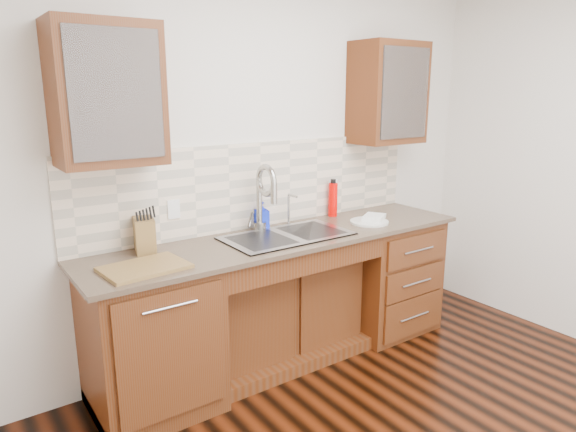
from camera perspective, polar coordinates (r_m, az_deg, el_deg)
wall_back at (r=3.61m, az=-3.66°, el=5.87°), size 4.00×0.10×2.70m
base_cabinet_left at (r=3.17m, az=-15.00°, el=-13.01°), size 0.70×0.62×0.88m
base_cabinet_center at (r=3.67m, az=-1.18°, el=-10.27°), size 1.20×0.44×0.70m
base_cabinet_right at (r=4.14m, az=10.56°, el=-6.30°), size 0.70×0.62×0.88m
countertop at (r=3.40m, az=-0.24°, el=-2.45°), size 2.70×0.65×0.03m
backsplash at (r=3.59m, az=-3.12°, el=3.47°), size 2.70×0.02×0.59m
sink at (r=3.41m, az=-0.10°, el=-3.64°), size 0.84×0.46×0.19m
faucet at (r=3.48m, az=-3.21°, el=1.57°), size 0.04×0.04×0.40m
filter_tap at (r=3.64m, az=0.06°, el=0.85°), size 0.02×0.02×0.24m
upper_cabinet_left at (r=2.95m, az=-19.54°, el=12.61°), size 0.55×0.34×0.75m
upper_cabinet_right at (r=4.07m, az=11.01°, el=13.25°), size 0.55×0.34×0.75m
outlet_left at (r=3.30m, az=-12.59°, el=0.74°), size 0.08×0.01×0.12m
outlet_right at (r=3.97m, az=4.99°, el=3.19°), size 0.08×0.01×0.12m
soap_bottle at (r=3.56m, az=-2.93°, el=0.11°), size 0.11×0.11×0.19m
water_bottle at (r=3.92m, az=5.01°, el=1.83°), size 0.08×0.08×0.26m
plate at (r=3.77m, az=9.02°, el=-0.64°), size 0.33×0.33×0.02m
dish_towel at (r=3.82m, az=9.54°, el=-0.14°), size 0.24×0.22×0.03m
knife_block at (r=3.15m, az=-15.64°, el=-2.07°), size 0.15×0.21×0.20m
cutting_board at (r=2.88m, az=-15.66°, el=-5.54°), size 0.46×0.35×0.02m
cup_left_a at (r=2.94m, az=-20.32°, el=11.43°), size 0.13×0.13×0.09m
cup_left_b at (r=2.97m, az=-18.17°, el=11.77°), size 0.13×0.13×0.10m
cup_right_a at (r=4.04m, az=10.54°, el=12.50°), size 0.12×0.12×0.09m
cup_right_b at (r=4.18m, az=12.50°, el=12.51°), size 0.14×0.14×0.10m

